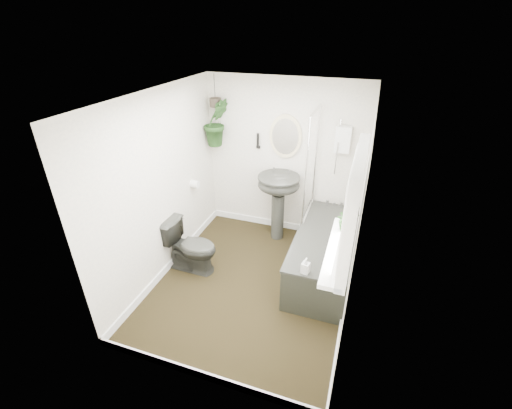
% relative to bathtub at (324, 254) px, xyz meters
% --- Properties ---
extents(floor, '(2.30, 2.80, 0.02)m').
position_rel_bathtub_xyz_m(floor, '(-0.80, -0.50, -0.30)').
color(floor, black).
rests_on(floor, ground).
extents(ceiling, '(2.30, 2.80, 0.02)m').
position_rel_bathtub_xyz_m(ceiling, '(-0.80, -0.50, 2.02)').
color(ceiling, white).
rests_on(ceiling, ground).
extents(wall_back, '(2.30, 0.02, 2.30)m').
position_rel_bathtub_xyz_m(wall_back, '(-0.80, 0.91, 0.86)').
color(wall_back, white).
rests_on(wall_back, ground).
extents(wall_front, '(2.30, 0.02, 2.30)m').
position_rel_bathtub_xyz_m(wall_front, '(-0.80, -1.91, 0.86)').
color(wall_front, white).
rests_on(wall_front, ground).
extents(wall_left, '(0.02, 2.80, 2.30)m').
position_rel_bathtub_xyz_m(wall_left, '(-1.96, -0.50, 0.86)').
color(wall_left, white).
rests_on(wall_left, ground).
extents(wall_right, '(0.02, 2.80, 2.30)m').
position_rel_bathtub_xyz_m(wall_right, '(0.36, -0.50, 0.86)').
color(wall_right, white).
rests_on(wall_right, ground).
extents(skirting, '(2.30, 2.80, 0.10)m').
position_rel_bathtub_xyz_m(skirting, '(-0.80, -0.50, -0.24)').
color(skirting, white).
rests_on(skirting, floor).
extents(bathtub, '(0.72, 1.72, 0.58)m').
position_rel_bathtub_xyz_m(bathtub, '(0.00, 0.00, 0.00)').
color(bathtub, '#2B2C28').
rests_on(bathtub, floor).
extents(bath_screen, '(0.04, 0.72, 1.40)m').
position_rel_bathtub_xyz_m(bath_screen, '(-0.33, 0.49, 0.99)').
color(bath_screen, silver).
rests_on(bath_screen, bathtub).
extents(shower_box, '(0.20, 0.10, 0.35)m').
position_rel_bathtub_xyz_m(shower_box, '(0.00, 0.84, 1.26)').
color(shower_box, white).
rests_on(shower_box, wall_back).
extents(oval_mirror, '(0.46, 0.03, 0.62)m').
position_rel_bathtub_xyz_m(oval_mirror, '(-0.79, 0.87, 1.21)').
color(oval_mirror, beige).
rests_on(oval_mirror, wall_back).
extents(wall_sconce, '(0.04, 0.04, 0.22)m').
position_rel_bathtub_xyz_m(wall_sconce, '(-1.19, 0.86, 1.11)').
color(wall_sconce, black).
rests_on(wall_sconce, wall_back).
extents(toilet_roll_holder, '(0.11, 0.11, 0.11)m').
position_rel_bathtub_xyz_m(toilet_roll_holder, '(-1.90, 0.20, 0.61)').
color(toilet_roll_holder, white).
rests_on(toilet_roll_holder, wall_left).
extents(window_recess, '(0.08, 1.00, 0.90)m').
position_rel_bathtub_xyz_m(window_recess, '(0.29, -1.20, 1.36)').
color(window_recess, white).
rests_on(window_recess, wall_right).
extents(window_sill, '(0.18, 1.00, 0.04)m').
position_rel_bathtub_xyz_m(window_sill, '(0.22, -1.20, 0.94)').
color(window_sill, white).
rests_on(window_sill, wall_right).
extents(window_blinds, '(0.01, 0.86, 0.76)m').
position_rel_bathtub_xyz_m(window_blinds, '(0.24, -1.20, 1.36)').
color(window_blinds, white).
rests_on(window_blinds, wall_right).
extents(toilet, '(0.70, 0.41, 0.71)m').
position_rel_bathtub_xyz_m(toilet, '(-1.65, -0.48, 0.06)').
color(toilet, '#2B2C28').
rests_on(toilet, floor).
extents(pedestal_sink, '(0.69, 0.62, 1.02)m').
position_rel_bathtub_xyz_m(pedestal_sink, '(-0.79, 0.60, 0.22)').
color(pedestal_sink, '#2B2C28').
rests_on(pedestal_sink, floor).
extents(sill_plant, '(0.24, 0.22, 0.22)m').
position_rel_bathtub_xyz_m(sill_plant, '(0.25, -0.90, 1.07)').
color(sill_plant, black).
rests_on(sill_plant, window_sill).
extents(hanging_plant, '(0.48, 0.47, 0.68)m').
position_rel_bathtub_xyz_m(hanging_plant, '(-1.77, 0.75, 1.36)').
color(hanging_plant, black).
rests_on(hanging_plant, ceiling).
extents(soap_bottle, '(0.10, 0.10, 0.18)m').
position_rel_bathtub_xyz_m(soap_bottle, '(-0.10, -0.79, 0.38)').
color(soap_bottle, '#2D2929').
rests_on(soap_bottle, bathtub).
extents(hanging_pot, '(0.16, 0.16, 0.12)m').
position_rel_bathtub_xyz_m(hanging_pot, '(-1.77, 0.75, 1.63)').
color(hanging_pot, '#362D23').
rests_on(hanging_pot, ceiling).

